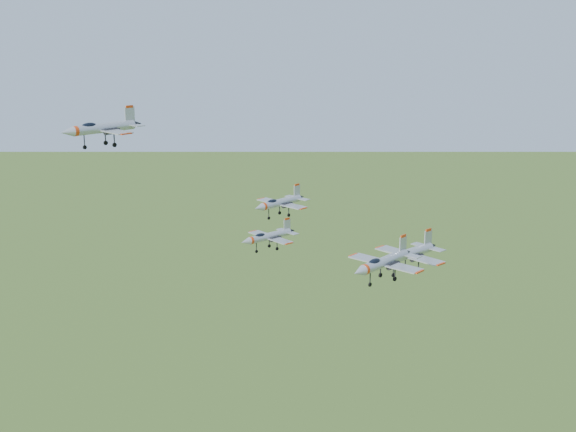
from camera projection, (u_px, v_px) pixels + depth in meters
jet_lead at (101, 128)px, 113.61m from camera, size 13.18×11.00×3.52m
jet_left_high at (279, 202)px, 118.17m from camera, size 10.45×8.78×2.81m
jet_right_high at (383, 262)px, 102.42m from camera, size 12.42×10.48×3.35m
jet_left_low at (268, 236)px, 126.00m from camera, size 10.90×9.03×2.91m
jet_right_low at (407, 254)px, 117.85m from camera, size 13.79×11.49×3.68m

